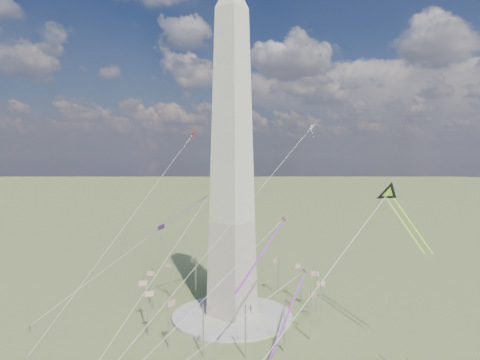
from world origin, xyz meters
The scene contains 12 objects.
ground centered at (0.00, 0.00, 0.00)m, with size 2000.00×2000.00×0.00m, color brown.
plaza centered at (0.00, 0.00, 0.40)m, with size 36.00×36.00×0.80m, color #B5B0A5.
washington_monument centered at (0.00, 0.00, 47.95)m, with size 15.56×15.56×100.00m.
flagpole_ring centered at (0.00, 0.00, 7.27)m, with size 54.40×54.40×13.00m.
person_west centered at (-38.15, -41.80, 0.82)m, with size 0.80×0.62×1.64m, color gray.
kite_delta_black centered at (41.87, 14.00, 37.65)m, with size 17.34×15.63×15.69m.
kite_diamond_purple centered at (-34.82, 3.77, 22.17)m, with size 2.31×3.37×9.93m.
kite_streamer_left centered at (20.56, -11.89, 26.81)m, with size 2.06×21.83×14.99m.
kite_streamer_mid centered at (-16.49, -0.91, 32.03)m, with size 13.34×20.21×15.80m.
kite_streamer_right centered at (22.95, -3.60, 11.01)m, with size 5.32×24.55×16.93m.
kite_small_red centered at (-45.70, 32.08, 56.97)m, with size 1.38×1.97×4.10m.
kite_small_white centered at (5.89, 38.62, 58.20)m, with size 1.51×2.16×4.49m.
Camera 1 is at (77.41, -98.95, 48.28)m, focal length 32.00 mm.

